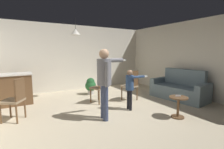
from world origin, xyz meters
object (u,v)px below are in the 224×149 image
Objects in this scene: couch_floral at (180,89)px; dining_chair_centre_back at (131,84)px; kitchen_counter at (10,89)px; dining_chair_by_counter at (100,86)px; spare_remote_on_table at (178,96)px; side_table_by_couch at (178,105)px; person_child at (130,85)px; person_adult at (105,76)px; potted_plant_corner at (91,85)px; dining_chair_near_wall at (15,98)px.

couch_floral and dining_chair_centre_back have the same top height.
dining_chair_by_counter is at bearing -26.20° from kitchen_counter.
kitchen_counter is 4.79m from spare_remote_on_table.
spare_remote_on_table is at bearing 63.37° from side_table_by_couch.
person_child reaches higher than kitchen_counter.
potted_plant_corner is (0.62, 2.32, -0.69)m from person_adult.
dining_chair_centre_back reaches higher than spare_remote_on_table.
person_adult is 0.99m from person_child.
couch_floral is 5.45m from kitchen_counter.
dining_chair_by_counter is at bearing 119.56° from spare_remote_on_table.
side_table_by_couch is (3.56, -3.22, -0.15)m from kitchen_counter.
person_child is 1.07m from dining_chair_by_counter.
dining_chair_by_counter is (-2.55, 0.95, 0.21)m from couch_floral.
dining_chair_by_counter is 1.58× the size of potted_plant_corner.
dining_chair_near_wall is (0.15, -1.42, 0.07)m from kitchen_counter.
dining_chair_near_wall is at bearing 152.69° from spare_remote_on_table.
side_table_by_couch is 1.74m from dining_chair_centre_back.
kitchen_counter is 3.61m from person_child.
spare_remote_on_table is at bearing -87.26° from dining_chair_near_wall.
dining_chair_near_wall and dining_chair_centre_back have the same top height.
dining_chair_by_counter is at bearing -97.32° from potted_plant_corner.
dining_chair_by_counter is 1.00× the size of dining_chair_centre_back.
kitchen_counter is at bearing 132.09° from dining_chair_by_counter.
potted_plant_corner reaches higher than spare_remote_on_table.
spare_remote_on_table is at bearing 71.99° from person_adult.
person_child is at bearing -88.07° from dining_chair_by_counter.
dining_chair_near_wall is 3.28m from dining_chair_centre_back.
dining_chair_near_wall is at bearing 152.20° from side_table_by_couch.
couch_floral is 1.89× the size of dining_chair_by_counter.
person_child reaches higher than couch_floral.
dining_chair_near_wall is at bearing 167.90° from dining_chair_centre_back.
couch_floral is 3.17m from potted_plant_corner.
dining_chair_near_wall is at bearing -151.32° from potted_plant_corner.
dining_chair_centre_back is at bearing -61.25° from dining_chair_near_wall.
dining_chair_near_wall is (-1.82, 0.98, -0.49)m from person_adult.
couch_floral is 14.52× the size of spare_remote_on_table.
spare_remote_on_table is at bearing 39.96° from person_child.
couch_floral is 1.13× the size of person_adult.
person_adult is at bearing 152.80° from side_table_by_couch.
person_child is at bearing 112.36° from person_adult.
dining_chair_near_wall reaches higher than potted_plant_corner.
potted_plant_corner reaches higher than side_table_by_couch.
spare_remote_on_table is (3.42, -1.77, -0.01)m from dining_chair_near_wall.
couch_floral is at bearing -68.54° from dining_chair_near_wall.
dining_chair_by_counter is 1.00× the size of dining_chair_near_wall.
kitchen_counter reaches higher than potted_plant_corner.
dining_chair_by_counter reaches higher than side_table_by_couch.
potted_plant_corner is 4.86× the size of spare_remote_on_table.
person_adult is at bearing -158.89° from dining_chair_centre_back.
spare_remote_on_table is at bearing 119.25° from couch_floral.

